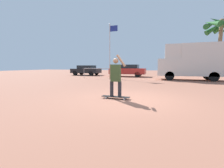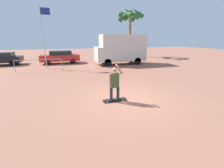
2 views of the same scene
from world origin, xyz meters
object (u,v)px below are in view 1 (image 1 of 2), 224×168
at_px(camper_van, 192,61).
at_px(palm_tree_near_van, 221,27).
at_px(parked_car_red, 128,70).
at_px(person_skateboarder, 116,75).
at_px(flagpole, 110,47).
at_px(skateboard, 116,97).
at_px(parked_car_black, 86,70).

xyz_separation_m(camper_van, palm_tree_near_van, (4.08, 7.05, 4.33)).
bearing_deg(camper_van, parked_car_red, 157.05).
bearing_deg(person_skateboarder, flagpole, 110.56).
distance_m(skateboard, camper_van, 10.83).
distance_m(camper_van, flagpole, 7.97).
distance_m(palm_tree_near_van, flagpole, 14.17).
relative_size(parked_car_black, flagpole, 0.69).
relative_size(camper_van, parked_car_red, 1.27).
height_order(parked_car_red, parked_car_black, parked_car_red).
bearing_deg(camper_van, palm_tree_near_van, 59.93).
bearing_deg(flagpole, camper_van, 0.93).
xyz_separation_m(skateboard, person_skateboarder, (-0.00, 0.00, 0.85)).
bearing_deg(camper_van, flagpole, -179.07).
distance_m(skateboard, parked_car_black, 15.79).
relative_size(camper_van, flagpole, 0.97).
distance_m(parked_car_red, flagpole, 4.04).
bearing_deg(parked_car_red, person_skateboarder, -79.19).
bearing_deg(parked_car_black, person_skateboarder, -57.26).
xyz_separation_m(person_skateboarder, palm_tree_near_van, (8.25, 16.91, 5.15)).
distance_m(skateboard, person_skateboarder, 0.85).
bearing_deg(parked_car_red, parked_car_black, 174.19).
xyz_separation_m(person_skateboarder, parked_car_red, (-2.42, 12.64, -0.15)).
distance_m(person_skateboarder, palm_tree_near_van, 19.51).
relative_size(person_skateboarder, parked_car_red, 0.38).
bearing_deg(flagpole, person_skateboarder, -69.44).
bearing_deg(parked_car_black, camper_van, -15.03).
distance_m(camper_van, parked_car_black, 13.19).
bearing_deg(person_skateboarder, parked_car_red, 100.81).
xyz_separation_m(parked_car_red, flagpole, (-1.23, -2.91, 2.51)).
height_order(person_skateboarder, camper_van, camper_van).
distance_m(person_skateboarder, parked_car_red, 12.87).
relative_size(person_skateboarder, palm_tree_near_van, 0.23).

